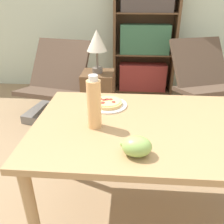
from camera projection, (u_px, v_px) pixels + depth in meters
dining_table at (158, 138)px, 1.35m from camera, size 1.39×0.85×0.75m
pizza_on_plate at (108, 104)px, 1.51m from camera, size 0.25×0.25×0.04m
grape_bunch at (137, 146)px, 1.04m from camera, size 0.14×0.11×0.09m
drink_bottle at (94, 104)px, 1.22m from camera, size 0.07×0.07×0.29m
lounge_chair_near at (56, 94)px, 2.87m from camera, size 0.81×0.89×0.88m
lounge_chair_far at (202, 91)px, 2.96m from camera, size 0.87×0.94×0.88m
bookshelf at (145, 38)px, 3.37m from camera, size 0.89×0.29×1.72m
side_table at (98, 99)px, 2.70m from camera, size 0.34×0.34×0.62m
table_lamp at (97, 43)px, 2.41m from camera, size 0.21×0.21×0.44m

